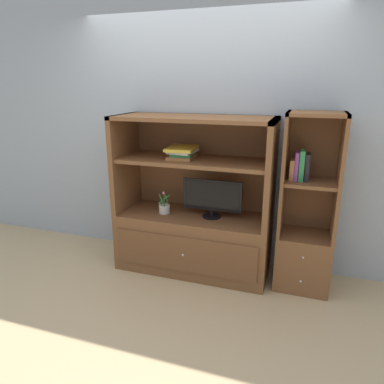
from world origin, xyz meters
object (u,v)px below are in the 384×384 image
at_px(bookshelf_tall, 305,233).
at_px(upright_book_row, 300,167).
at_px(media_console, 194,224).
at_px(tv_monitor, 212,197).
at_px(magazine_stack, 182,152).
at_px(potted_plant, 164,208).

distance_m(bookshelf_tall, upright_book_row, 0.62).
relative_size(media_console, bookshelf_tall, 0.96).
relative_size(bookshelf_tall, upright_book_row, 6.12).
bearing_deg(bookshelf_tall, tv_monitor, -178.83).
relative_size(media_console, upright_book_row, 5.88).
distance_m(media_console, tv_monitor, 0.36).
bearing_deg(upright_book_row, media_console, 179.53).
height_order(media_console, magazine_stack, media_console).
relative_size(tv_monitor, magazine_stack, 1.64).
bearing_deg(potted_plant, magazine_stack, 16.32).
bearing_deg(upright_book_row, tv_monitor, -179.49).
height_order(media_console, tv_monitor, media_console).
relative_size(potted_plant, bookshelf_tall, 0.15).
height_order(magazine_stack, upright_book_row, upright_book_row).
distance_m(potted_plant, magazine_stack, 0.60).
xyz_separation_m(magazine_stack, bookshelf_tall, (1.19, 0.01, -0.68)).
bearing_deg(bookshelf_tall, magazine_stack, -179.70).
relative_size(potted_plant, upright_book_row, 0.90).
height_order(media_console, bookshelf_tall, bookshelf_tall).
bearing_deg(magazine_stack, potted_plant, -163.68).
distance_m(media_console, bookshelf_tall, 1.07).
bearing_deg(magazine_stack, media_console, 1.44).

